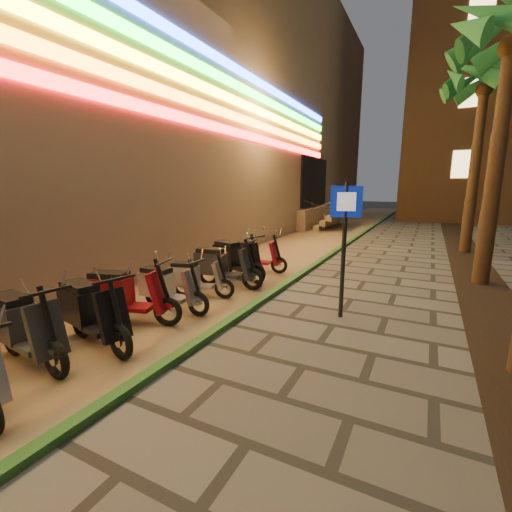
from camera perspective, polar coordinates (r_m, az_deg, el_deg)
The scene contains 16 objects.
ground at distance 4.82m, azimuth -5.76°, elevation -20.00°, with size 120.00×120.00×0.00m, color #474442.
parking_strip at distance 14.51m, azimuth 6.91°, elevation 1.43°, with size 3.40×60.00×0.01m, color #8C7251.
green_curb at distance 14.03m, azimuth 13.45°, elevation 1.03°, with size 0.18×60.00×0.10m, color #255E23.
planting_strip at distance 8.91m, azimuth 34.55°, elevation -6.94°, with size 1.20×40.00×0.02m, color black.
mall_building at distance 22.81m, azimuth -27.57°, elevation 22.83°, with size 24.23×44.00×15.00m.
palm_c at distance 11.01m, azimuth 36.85°, elevation 26.31°, with size 2.97×3.02×6.91m.
palm_d at distance 15.88m, azimuth 33.78°, elevation 22.13°, with size 2.97×3.02×7.16m.
pedestrian_sign at distance 6.62m, azimuth 14.56°, elevation 3.96°, with size 0.55×0.21×2.61m.
scooter_3 at distance 6.03m, azimuth -34.45°, elevation -9.66°, with size 1.80×0.66×1.26m.
scooter_4 at distance 6.16m, azimuth -25.96°, elevation -8.27°, with size 1.82×0.80×1.28m.
scooter_5 at distance 6.82m, azimuth -21.15°, elevation -6.05°, with size 1.79×0.92×1.27m.
scooter_6 at distance 7.26m, azimuth -14.69°, elevation -5.04°, with size 1.62×0.57×1.15m.
scooter_7 at distance 8.00m, azimuth -10.21°, elevation -3.59°, with size 1.49×0.77×1.06m.
scooter_8 at distance 8.71m, azimuth -5.89°, elevation -1.59°, with size 1.82×0.69×1.28m.
scooter_9 at distance 9.51m, azimuth -3.69°, elevation -0.37°, with size 1.84×0.96×1.31m.
scooter_10 at distance 10.23m, azimuth -0.34°, elevation 0.12°, with size 1.64×0.67×1.15m.
Camera 1 is at (2.26, -3.44, 2.51)m, focal length 24.00 mm.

